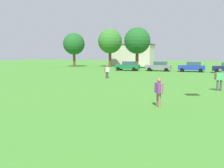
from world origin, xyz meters
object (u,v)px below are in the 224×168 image
at_px(bystander_midfield, 107,71).
at_px(parked_car_blue_2, 192,67).
at_px(adult_bystander, 159,90).
at_px(tree_far_right, 137,41).
at_px(parked_car_green_0, 128,66).
at_px(tree_far_left, 74,44).
at_px(bystander_near_trees, 220,78).
at_px(tree_center, 110,41).
at_px(parked_car_gray_1, 159,66).

distance_m(bystander_midfield, parked_car_blue_2, 17.87).
distance_m(adult_bystander, tree_far_right, 36.68).
relative_size(parked_car_green_0, tree_far_right, 0.51).
xyz_separation_m(bystander_midfield, parked_car_green_0, (-1.54, 14.23, -0.11)).
xyz_separation_m(adult_bystander, tree_far_left, (-25.99, 36.69, 4.37)).
xyz_separation_m(bystander_near_trees, tree_center, (-21.30, 30.98, 4.83)).
relative_size(tree_far_left, tree_far_right, 0.94).
bearing_deg(parked_car_green_0, bystander_near_trees, 124.18).
relative_size(parked_car_blue_2, tree_center, 0.49).
xyz_separation_m(tree_far_left, tree_far_right, (15.80, -1.77, 0.34)).
height_order(bystander_near_trees, tree_center, tree_center).
distance_m(adult_bystander, bystander_midfield, 16.29).
bearing_deg(tree_far_right, adult_bystander, -73.73).
bearing_deg(tree_far_right, tree_center, 152.82).
height_order(adult_bystander, tree_center, tree_center).
height_order(bystander_midfield, tree_center, tree_center).
relative_size(bystander_near_trees, parked_car_blue_2, 0.42).
bearing_deg(tree_center, parked_car_blue_2, -27.79).
bearing_deg(tree_far_right, bystander_midfield, -85.66).
height_order(parked_car_gray_1, tree_center, tree_center).
relative_size(bystander_midfield, tree_far_right, 0.19).
bearing_deg(tree_center, bystander_near_trees, -55.49).
bearing_deg(bystander_near_trees, parked_car_gray_1, -80.49).
bearing_deg(parked_car_gray_1, parked_car_green_0, 8.03).
xyz_separation_m(parked_car_gray_1, tree_far_left, (-21.36, 7.85, 4.50)).
bearing_deg(tree_far_left, adult_bystander, -54.69).
bearing_deg(parked_car_gray_1, bystander_midfield, 75.24).
bearing_deg(parked_car_blue_2, bystander_near_trees, 97.42).
height_order(bystander_midfield, parked_car_gray_1, parked_car_gray_1).
relative_size(parked_car_green_0, parked_car_blue_2, 1.00).
relative_size(parked_car_blue_2, tree_far_left, 0.54).
distance_m(parked_car_green_0, tree_far_right, 8.39).
bearing_deg(parked_car_blue_2, parked_car_green_0, 4.73).
bearing_deg(parked_car_green_0, tree_far_right, -89.48).
height_order(parked_car_blue_2, tree_far_right, tree_far_right).
bearing_deg(parked_car_gray_1, tree_center, -37.30).
relative_size(parked_car_gray_1, tree_far_right, 0.51).
height_order(parked_car_green_0, parked_car_blue_2, same).
distance_m(bystander_near_trees, parked_car_blue_2, 21.39).
distance_m(tree_far_left, tree_far_right, 15.91).
bearing_deg(adult_bystander, bystander_midfield, -2.10).
xyz_separation_m(parked_car_blue_2, tree_far_right, (-11.09, 5.94, 4.83)).
xyz_separation_m(adult_bystander, parked_car_green_0, (-10.13, 28.07, -0.12)).
xyz_separation_m(tree_far_left, tree_center, (8.36, 2.05, 0.54)).
bearing_deg(adult_bystander, parked_car_blue_2, -35.70).
distance_m(bystander_near_trees, tree_far_left, 41.65).
bearing_deg(bystander_midfield, adult_bystander, -119.98).
relative_size(parked_car_gray_1, parked_car_blue_2, 1.00).
height_order(bystander_near_trees, parked_car_gray_1, bystander_near_trees).
height_order(bystander_near_trees, parked_car_blue_2, bystander_near_trees).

